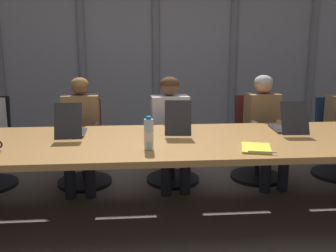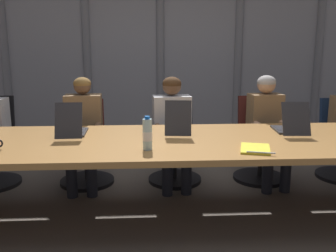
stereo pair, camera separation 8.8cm
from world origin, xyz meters
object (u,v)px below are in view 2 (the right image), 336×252
(laptop_center, at_px, (178,127))
(office_chair_left_mid, at_px, (86,152))
(laptop_right_mid, at_px, (290,126))
(office_chair_center, at_px, (175,150))
(water_bottle_primary, at_px, (147,134))
(office_chair_right_mid, at_px, (259,148))
(spiral_notepad, at_px, (255,149))
(laptop_left_mid, at_px, (72,129))
(person_right_mid, at_px, (268,123))
(person_left_mid, at_px, (83,127))
(person_center, at_px, (173,125))

(laptop_center, distance_m, office_chair_left_mid, 1.32)
(laptop_right_mid, bearing_deg, office_chair_center, 55.24)
(water_bottle_primary, bearing_deg, office_chair_right_mid, 45.29)
(office_chair_right_mid, xyz_separation_m, spiral_notepad, (-0.46, -1.36, 0.39))
(laptop_right_mid, xyz_separation_m, office_chair_right_mid, (-0.03, 0.80, -0.44))
(laptop_right_mid, xyz_separation_m, water_bottle_primary, (-1.32, -0.50, 0.06))
(laptop_left_mid, relative_size, laptop_right_mid, 0.98)
(person_right_mid, xyz_separation_m, spiral_notepad, (-0.48, -1.21, 0.06))
(laptop_center, relative_size, person_right_mid, 0.36)
(person_left_mid, bearing_deg, laptop_right_mid, 70.27)
(office_chair_left_mid, relative_size, water_bottle_primary, 3.48)
(laptop_center, bearing_deg, office_chair_right_mid, -46.67)
(office_chair_left_mid, xyz_separation_m, water_bottle_primary, (0.69, -1.30, 0.51))
(laptop_center, relative_size, water_bottle_primary, 1.62)
(laptop_center, distance_m, person_left_mid, 1.15)
(laptop_center, bearing_deg, person_center, 6.33)
(laptop_right_mid, xyz_separation_m, spiral_notepad, (-0.48, -0.56, -0.05))
(office_chair_left_mid, height_order, office_chair_center, same)
(office_chair_center, xyz_separation_m, office_chair_right_mid, (0.98, 0.00, 0.01))
(laptop_center, height_order, office_chair_center, laptop_center)
(person_right_mid, distance_m, water_bottle_primary, 1.76)
(laptop_right_mid, bearing_deg, laptop_center, 92.19)
(office_chair_center, distance_m, office_chair_right_mid, 0.98)
(laptop_left_mid, distance_m, person_left_mid, 0.65)
(person_center, bearing_deg, laptop_right_mid, 53.70)
(laptop_left_mid, relative_size, spiral_notepad, 1.29)
(laptop_center, height_order, office_chair_left_mid, laptop_center)
(laptop_left_mid, height_order, spiral_notepad, laptop_left_mid)
(laptop_left_mid, relative_size, laptop_center, 1.06)
(office_chair_left_mid, bearing_deg, laptop_right_mid, 60.54)
(laptop_right_mid, bearing_deg, laptop_left_mid, 93.55)
(laptop_right_mid, relative_size, office_chair_left_mid, 0.50)
(laptop_right_mid, bearing_deg, person_left_mid, 75.80)
(person_left_mid, bearing_deg, spiral_notepad, 49.65)
(spiral_notepad, bearing_deg, laptop_right_mid, 64.53)
(person_left_mid, relative_size, person_center, 1.00)
(office_chair_left_mid, bearing_deg, laptop_left_mid, -6.51)
(person_left_mid, bearing_deg, person_right_mid, 88.14)
(office_chair_right_mid, bearing_deg, office_chair_center, -91.27)
(person_center, bearing_deg, person_left_mid, -94.04)
(office_chair_left_mid, relative_size, person_right_mid, 0.77)
(laptop_right_mid, relative_size, person_center, 0.39)
(office_chair_right_mid, height_order, water_bottle_primary, water_bottle_primary)
(person_center, height_order, spiral_notepad, person_center)
(person_center, distance_m, person_right_mid, 1.04)
(office_chair_left_mid, distance_m, person_center, 1.03)
(water_bottle_primary, xyz_separation_m, spiral_notepad, (0.83, -0.06, -0.11))
(office_chair_right_mid, bearing_deg, laptop_right_mid, 0.50)
(laptop_left_mid, xyz_separation_m, person_center, (0.95, 0.64, -0.11))
(person_left_mid, bearing_deg, office_chair_left_mid, -179.12)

